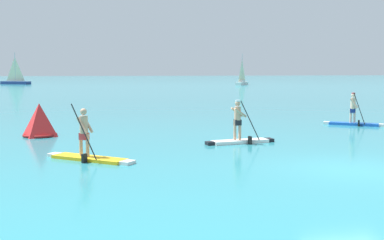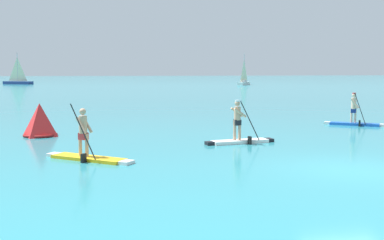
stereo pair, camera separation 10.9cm
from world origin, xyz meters
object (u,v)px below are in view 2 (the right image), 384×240
(paddleboarder_near_left, at_px, (87,150))
(paddleboarder_far_right, at_px, (355,119))
(sailboat_right_horizon, at_px, (244,81))
(sailboat_left_horizon, at_px, (18,80))
(race_marker_buoy, at_px, (40,121))
(paddleboarder_mid_center, at_px, (240,134))

(paddleboarder_near_left, height_order, paddleboarder_far_right, paddleboarder_near_left)
(paddleboarder_near_left, bearing_deg, sailboat_right_horizon, 107.53)
(paddleboarder_near_left, xyz_separation_m, sailboat_left_horizon, (-16.82, 85.07, 0.42))
(race_marker_buoy, bearing_deg, sailboat_left_horizon, 100.45)
(race_marker_buoy, xyz_separation_m, sailboat_right_horizon, (28.70, 66.38, 0.19))
(paddleboarder_near_left, height_order, sailboat_right_horizon, sailboat_right_horizon)
(paddleboarder_mid_center, height_order, sailboat_left_horizon, sailboat_left_horizon)
(sailboat_right_horizon, bearing_deg, race_marker_buoy, -169.63)
(paddleboarder_far_right, bearing_deg, sailboat_left_horizon, 145.84)
(paddleboarder_far_right, bearing_deg, race_marker_buoy, -140.44)
(race_marker_buoy, bearing_deg, sailboat_right_horizon, 66.62)
(paddleboarder_mid_center, distance_m, race_marker_buoy, 8.68)
(paddleboarder_near_left, relative_size, paddleboarder_far_right, 1.05)
(paddleboarder_mid_center, bearing_deg, sailboat_left_horizon, 95.23)
(paddleboarder_far_right, height_order, sailboat_right_horizon, sailboat_right_horizon)
(paddleboarder_mid_center, height_order, paddleboarder_far_right, paddleboarder_far_right)
(race_marker_buoy, bearing_deg, paddleboarder_far_right, 4.86)
(race_marker_buoy, distance_m, sailboat_left_horizon, 80.46)
(sailboat_left_horizon, relative_size, sailboat_right_horizon, 1.07)
(race_marker_buoy, relative_size, sailboat_left_horizon, 0.25)
(race_marker_buoy, bearing_deg, paddleboarder_near_left, -69.55)
(paddleboarder_mid_center, bearing_deg, race_marker_buoy, 146.37)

